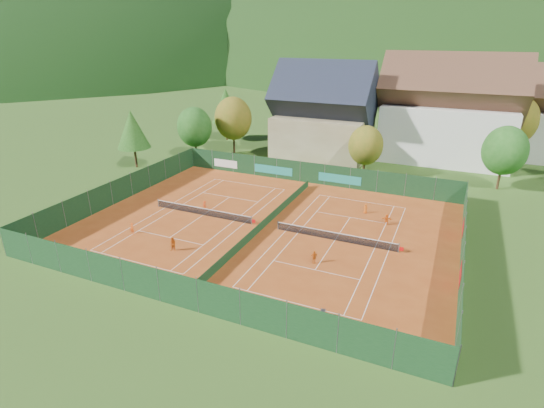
{
  "coord_description": "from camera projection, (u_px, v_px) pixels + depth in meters",
  "views": [
    {
      "loc": [
        17.92,
        -38.41,
        20.04
      ],
      "look_at": [
        0.0,
        2.0,
        2.0
      ],
      "focal_mm": 28.0,
      "sensor_mm": 36.0,
      "label": 1
    }
  ],
  "objects": [
    {
      "name": "fence_east",
      "position": [
        463.0,
        250.0,
        38.79
      ],
      "size": [
        0.09,
        32.0,
        3.0
      ],
      "color": "#163D1D",
      "rests_on": "ground"
    },
    {
      "name": "clay_pad",
      "position": [
        265.0,
        227.0,
        46.81
      ],
      "size": [
        40.0,
        32.0,
        0.01
      ],
      "primitive_type": "cube",
      "color": "#9E4217",
      "rests_on": "ground"
    },
    {
      "name": "loose_ball_2",
      "position": [
        270.0,
        218.0,
        48.88
      ],
      "size": [
        0.07,
        0.07,
        0.07
      ],
      "primitive_type": "sphere",
      "color": "#CCD833",
      "rests_on": "ground"
    },
    {
      "name": "player_right_near",
      "position": [
        314.0,
        257.0,
        39.26
      ],
      "size": [
        0.79,
        0.74,
        1.31
      ],
      "primitive_type": "imported",
      "rotation": [
        0.0,
        0.0,
        0.7
      ],
      "color": "#D25F12",
      "rests_on": "ground"
    },
    {
      "name": "chalet",
      "position": [
        323.0,
        118.0,
        70.82
      ],
      "size": [
        16.2,
        12.0,
        16.0
      ],
      "color": "tan",
      "rests_on": "ground"
    },
    {
      "name": "tree_west_side",
      "position": [
        132.0,
        129.0,
        65.18
      ],
      "size": [
        5.04,
        5.04,
        9.0
      ],
      "color": "#492C1A",
      "rests_on": "ground"
    },
    {
      "name": "tree_west_back",
      "position": [
        226.0,
        105.0,
        82.05
      ],
      "size": [
        5.6,
        5.6,
        10.0
      ],
      "color": "#4A2D1A",
      "rests_on": "ground"
    },
    {
      "name": "tree_east_front",
      "position": [
        505.0,
        151.0,
        56.07
      ],
      "size": [
        5.72,
        5.72,
        8.69
      ],
      "color": "#4D341B",
      "rests_on": "ground"
    },
    {
      "name": "loose_ball_3",
      "position": [
        265.0,
        205.0,
        52.7
      ],
      "size": [
        0.07,
        0.07,
        0.07
      ],
      "primitive_type": "sphere",
      "color": "#CCD833",
      "rests_on": "ground"
    },
    {
      "name": "fence_north",
      "position": [
        309.0,
        173.0,
        59.96
      ],
      "size": [
        40.0,
        0.1,
        3.0
      ],
      "color": "#123319",
      "rests_on": "ground"
    },
    {
      "name": "player_right_far_a",
      "position": [
        365.0,
        209.0,
        50.14
      ],
      "size": [
        0.67,
        0.57,
        1.17
      ],
      "primitive_type": "imported",
      "rotation": [
        0.0,
        0.0,
        3.54
      ],
      "color": "#D75C13",
      "rests_on": "ground"
    },
    {
      "name": "tennis_net_left",
      "position": [
        204.0,
        211.0,
        49.56
      ],
      "size": [
        13.3,
        0.1,
        1.02
      ],
      "color": "#59595B",
      "rests_on": "ground"
    },
    {
      "name": "loose_ball_1",
      "position": [
        247.0,
        298.0,
        34.28
      ],
      "size": [
        0.07,
        0.07,
        0.07
      ],
      "primitive_type": "sphere",
      "color": "#CCD833",
      "rests_on": "ground"
    },
    {
      "name": "ground",
      "position": [
        265.0,
        227.0,
        46.82
      ],
      "size": [
        600.0,
        600.0,
        0.0
      ],
      "primitive_type": "plane",
      "color": "#2E531A",
      "rests_on": "ground"
    },
    {
      "name": "mountain_backdrop",
      "position": [
        476.0,
        141.0,
        248.68
      ],
      "size": [
        820.0,
        530.0,
        242.0
      ],
      "color": "black",
      "rests_on": "ground"
    },
    {
      "name": "court_markings_right",
      "position": [
        335.0,
        240.0,
        43.8
      ],
      "size": [
        11.03,
        23.83,
        0.0
      ],
      "color": "white",
      "rests_on": "ground"
    },
    {
      "name": "player_left_mid",
      "position": [
        173.0,
        244.0,
        41.39
      ],
      "size": [
        0.79,
        0.65,
        1.5
      ],
      "primitive_type": "imported",
      "rotation": [
        0.0,
        0.0,
        0.12
      ],
      "color": "#CD5812",
      "rests_on": "ground"
    },
    {
      "name": "tree_west_mid",
      "position": [
        233.0,
        118.0,
        73.28
      ],
      "size": [
        6.44,
        6.44,
        9.78
      ],
      "color": "#49301A",
      "rests_on": "ground"
    },
    {
      "name": "player_left_far",
      "position": [
        205.0,
        205.0,
        51.06
      ],
      "size": [
        0.87,
        0.67,
        1.18
      ],
      "primitive_type": "imported",
      "rotation": [
        0.0,
        0.0,
        2.79
      ],
      "color": "#E24614",
      "rests_on": "ground"
    },
    {
      "name": "tennis_net_right",
      "position": [
        337.0,
        236.0,
        43.55
      ],
      "size": [
        13.3,
        0.1,
        1.02
      ],
      "color": "#59595B",
      "rests_on": "ground"
    },
    {
      "name": "court_divider",
      "position": [
        265.0,
        223.0,
        46.62
      ],
      "size": [
        0.03,
        28.8,
        1.0
      ],
      "color": "#163D1E",
      "rests_on": "ground"
    },
    {
      "name": "hotel_block_b",
      "position": [
        540.0,
        119.0,
        70.28
      ],
      "size": [
        17.28,
        10.0,
        15.5
      ],
      "color": "silver",
      "rests_on": "ground"
    },
    {
      "name": "player_left_near",
      "position": [
        132.0,
        228.0,
        45.05
      ],
      "size": [
        0.46,
        0.31,
        1.24
      ],
      "primitive_type": "imported",
      "rotation": [
        0.0,
        0.0,
        0.03
      ],
      "color": "#FE6016",
      "rests_on": "ground"
    },
    {
      "name": "loose_ball_0",
      "position": [
        155.0,
        233.0,
        45.32
      ],
      "size": [
        0.07,
        0.07,
        0.07
      ],
      "primitive_type": "sphere",
      "color": "#CCD833",
      "rests_on": "ground"
    },
    {
      "name": "tree_east_back",
      "position": [
        514.0,
        120.0,
        68.35
      ],
      "size": [
        7.15,
        7.15,
        10.86
      ],
      "color": "#462A19",
      "rests_on": "ground"
    },
    {
      "name": "ball_hopper",
      "position": [
        323.0,
        312.0,
        31.77
      ],
      "size": [
        0.34,
        0.34,
        0.8
      ],
      "color": "slate",
      "rests_on": "ground"
    },
    {
      "name": "fence_west",
      "position": [
        122.0,
        189.0,
        53.75
      ],
      "size": [
        0.04,
        32.0,
        3.0
      ],
      "color": "#123319",
      "rests_on": "ground"
    },
    {
      "name": "hotel_block_a",
      "position": [
        448.0,
        116.0,
        68.48
      ],
      "size": [
        21.6,
        11.0,
        17.25
      ],
      "color": "silver",
      "rests_on": "ground"
    },
    {
      "name": "fence_south",
      "position": [
        178.0,
        290.0,
        32.7
      ],
      "size": [
        40.0,
        0.04,
        3.0
      ],
      "color": "#14381A",
      "rests_on": "ground"
    },
    {
      "name": "court_markings_left",
      "position": [
        203.0,
        215.0,
        49.81
      ],
      "size": [
        11.03,
        23.83,
        0.0
      ],
      "color": "white",
      "rests_on": "ground"
    },
    {
      "name": "tree_center",
      "position": [
        366.0,
        145.0,
        61.39
      ],
      "size": [
        5.01,
        5.01,
        7.6
      ],
      "color": "#443118",
      "rests_on": "ground"
    },
    {
      "name": "player_right_far_b",
      "position": [
        387.0,
        219.0,
        47.15
      ],
      "size": [
        1.21,
        0.5,
        1.27
      ],
      "primitive_type": "imported",
      "rotation": [
        0.0,
        0.0,
        3.25
      ],
      "color": "orange",
      "rests_on": "ground"
    },
    {
      "name": "tree_west_front",
      "position": [
        195.0,
        127.0,
        69.96
      ],
      "size": [
        5.72,
        5.72,
        8.69
      ],
      "color": "#472F19",
      "rests_on": "ground"
    }
  ]
}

